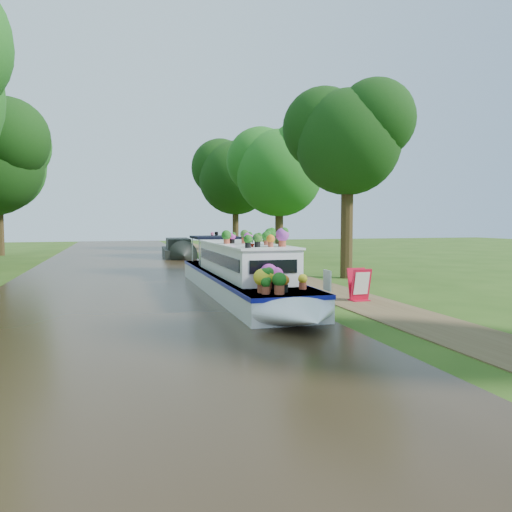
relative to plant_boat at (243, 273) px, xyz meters
The scene contains 12 objects.
ground 2.76m from the plant_boat, 30.85° to the left, with size 100.00×100.00×0.00m, color #264611.
canal_water 4.07m from the plant_boat, 160.29° to the left, with size 10.00×100.00×0.02m, color black.
towpath 3.80m from the plant_boat, 21.28° to the left, with size 2.20×100.00×0.03m, color brown.
plant_boat is the anchor object (origin of this frame).
tree_near_overhang 9.43m from the plant_boat, 36.14° to the left, with size 5.52×5.28×8.99m.
tree_near_mid 18.61m from the plant_boat, 67.71° to the left, with size 6.90×6.60×9.40m.
tree_near_far 28.81m from the plant_boat, 77.20° to the left, with size 7.59×7.26×10.30m.
second_boat 19.67m from the plant_boat, 89.70° to the left, with size 2.34×7.15×1.37m.
sandwich_board 3.98m from the plant_boat, 29.66° to the right, with size 0.67×0.55×1.06m.
pedestrian_pink 23.92m from the plant_boat, 81.80° to the left, with size 0.63×0.41×1.72m, color #DF5B7F.
pedestrian_dark 25.82m from the plant_boat, 80.75° to the left, with size 0.83×0.64×1.70m, color black.
verge_plant 4.31m from the plant_boat, 57.32° to the left, with size 0.39×0.34×0.44m, color #285D1B.
Camera 1 is at (-6.49, -18.04, 2.65)m, focal length 35.00 mm.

